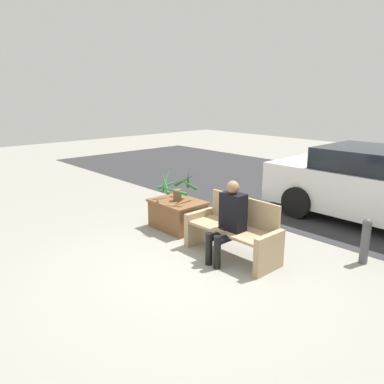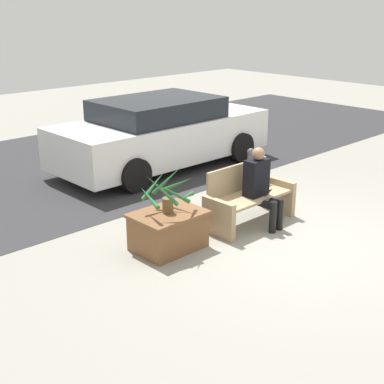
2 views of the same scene
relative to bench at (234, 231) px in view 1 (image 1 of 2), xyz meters
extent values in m
plane|color=gray|center=(-0.10, -0.80, -0.39)|extent=(30.00, 30.00, 0.00)
cube|color=#2D2D30|center=(-0.10, 4.48, -0.39)|extent=(20.00, 6.00, 0.01)
cube|color=tan|center=(-0.69, -0.06, -0.12)|extent=(0.09, 0.59, 0.55)
cube|color=tan|center=(0.69, -0.06, -0.12)|extent=(0.09, 0.59, 0.55)
cube|color=tan|center=(0.00, -0.06, 0.04)|extent=(1.30, 0.54, 0.04)
cube|color=tan|center=(0.00, 0.22, 0.27)|extent=(1.30, 0.04, 0.42)
cube|color=black|center=(0.06, -0.10, 0.33)|extent=(0.36, 0.22, 0.55)
sphere|color=#8C6647|center=(0.06, -0.12, 0.70)|extent=(0.19, 0.19, 0.19)
cylinder|color=black|center=(-0.02, -0.30, 0.00)|extent=(0.11, 0.40, 0.11)
cylinder|color=black|center=(0.14, -0.30, 0.00)|extent=(0.11, 0.40, 0.11)
cylinder|color=black|center=(-0.02, -0.50, -0.16)|extent=(0.10, 0.10, 0.48)
cylinder|color=black|center=(0.14, -0.50, -0.16)|extent=(0.10, 0.10, 0.48)
cube|color=black|center=(0.06, -0.33, 0.15)|extent=(0.07, 0.09, 0.12)
cube|color=brown|center=(-1.47, 0.14, -0.13)|extent=(0.90, 0.67, 0.52)
cube|color=brown|center=(-1.47, 0.14, 0.11)|extent=(0.95, 0.72, 0.04)
cylinder|color=brown|center=(-1.47, 0.14, 0.23)|extent=(0.15, 0.15, 0.21)
cone|color=#26602D|center=(-1.24, 0.19, 0.46)|extent=(0.17, 0.50, 0.31)
cone|color=#26602D|center=(-1.35, 0.28, 0.52)|extent=(0.36, 0.32, 0.42)
cone|color=#26602D|center=(-1.52, 0.37, 0.47)|extent=(0.50, 0.15, 0.32)
cone|color=#26602D|center=(-1.73, 0.21, 0.39)|extent=(0.20, 0.54, 0.17)
cone|color=#26602D|center=(-1.65, 0.03, 0.51)|extent=(0.28, 0.42, 0.39)
cone|color=#26602D|center=(-1.56, -0.07, 0.49)|extent=(0.46, 0.25, 0.35)
cone|color=#26602D|center=(-1.34, -0.09, 0.39)|extent=(0.49, 0.33, 0.16)
cylinder|color=black|center=(-0.36, 2.28, -0.09)|extent=(0.62, 0.18, 0.62)
cylinder|color=black|center=(-0.36, 4.08, -0.09)|extent=(0.62, 0.18, 0.62)
cylinder|color=#4C4C51|center=(1.45, 1.19, -0.11)|extent=(0.12, 0.12, 0.58)
sphere|color=#4C4C51|center=(1.45, 1.19, 0.22)|extent=(0.13, 0.13, 0.13)
camera|label=1|loc=(3.47, -4.01, 1.98)|focal=35.00mm
camera|label=2|loc=(-5.80, -4.88, 2.75)|focal=50.00mm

